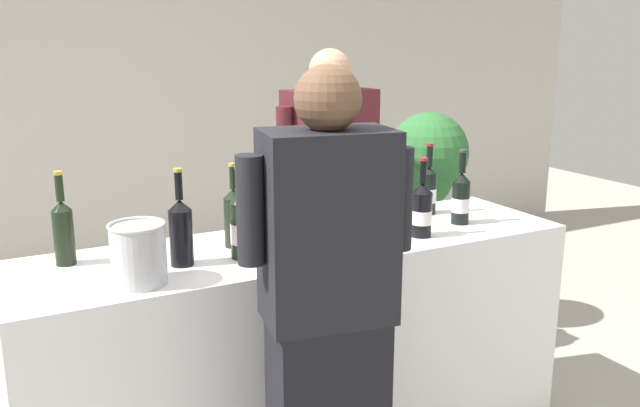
# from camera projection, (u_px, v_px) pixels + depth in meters

# --- Properties ---
(wall_back) EXTENTS (8.00, 0.10, 2.80)m
(wall_back) POSITION_uv_depth(u_px,v_px,m) (144.00, 90.00, 4.81)
(wall_back) COLOR beige
(wall_back) RESTS_ON ground_plane
(counter) EXTENTS (2.23, 0.62, 0.97)m
(counter) POSITION_uv_depth(u_px,v_px,m) (304.00, 354.00, 2.79)
(counter) COLOR white
(counter) RESTS_ON ground_plane
(wine_bottle_0) EXTENTS (0.08, 0.08, 0.33)m
(wine_bottle_0) POSITION_uv_depth(u_px,v_px,m) (289.00, 206.00, 2.76)
(wine_bottle_0) COLOR black
(wine_bottle_0) RESTS_ON counter
(wine_bottle_1) EXTENTS (0.08, 0.08, 0.35)m
(wine_bottle_1) POSITION_uv_depth(u_px,v_px,m) (181.00, 230.00, 2.38)
(wine_bottle_1) COLOR black
(wine_bottle_1) RESTS_ON counter
(wine_bottle_2) EXTENTS (0.08, 0.08, 0.30)m
(wine_bottle_2) POSITION_uv_depth(u_px,v_px,m) (343.00, 217.00, 2.61)
(wine_bottle_2) COLOR black
(wine_bottle_2) RESTS_ON counter
(wine_bottle_3) EXTENTS (0.08, 0.08, 0.33)m
(wine_bottle_3) POSITION_uv_depth(u_px,v_px,m) (422.00, 210.00, 2.73)
(wine_bottle_3) COLOR black
(wine_bottle_3) RESTS_ON counter
(wine_bottle_4) EXTENTS (0.08, 0.08, 0.33)m
(wine_bottle_4) POSITION_uv_depth(u_px,v_px,m) (461.00, 198.00, 2.92)
(wine_bottle_4) COLOR black
(wine_bottle_4) RESTS_ON counter
(wine_bottle_5) EXTENTS (0.08, 0.08, 0.31)m
(wine_bottle_5) POSITION_uv_depth(u_px,v_px,m) (398.00, 191.00, 3.04)
(wine_bottle_5) COLOR black
(wine_bottle_5) RESTS_ON counter
(wine_bottle_6) EXTENTS (0.07, 0.07, 0.34)m
(wine_bottle_6) POSITION_uv_depth(u_px,v_px,m) (63.00, 230.00, 2.39)
(wine_bottle_6) COLOR black
(wine_bottle_6) RESTS_ON counter
(wine_bottle_7) EXTENTS (0.08, 0.08, 0.33)m
(wine_bottle_7) POSITION_uv_depth(u_px,v_px,m) (428.00, 189.00, 3.09)
(wine_bottle_7) COLOR black
(wine_bottle_7) RESTS_ON counter
(wine_bottle_8) EXTENTS (0.08, 0.08, 0.35)m
(wine_bottle_8) POSITION_uv_depth(u_px,v_px,m) (241.00, 225.00, 2.46)
(wine_bottle_8) COLOR black
(wine_bottle_8) RESTS_ON counter
(wine_bottle_9) EXTENTS (0.08, 0.08, 0.33)m
(wine_bottle_9) POSITION_uv_depth(u_px,v_px,m) (234.00, 216.00, 2.60)
(wine_bottle_9) COLOR black
(wine_bottle_9) RESTS_ON counter
(wine_glass) EXTENTS (0.07, 0.07, 0.21)m
(wine_glass) POSITION_uv_depth(u_px,v_px,m) (365.00, 202.00, 2.72)
(wine_glass) COLOR silver
(wine_glass) RESTS_ON counter
(ice_bucket) EXTENTS (0.19, 0.19, 0.21)m
(ice_bucket) POSITION_uv_depth(u_px,v_px,m) (138.00, 253.00, 2.20)
(ice_bucket) COLOR silver
(ice_bucket) RESTS_ON counter
(person_server) EXTENTS (0.61, 0.28, 1.71)m
(person_server) POSITION_uv_depth(u_px,v_px,m) (329.00, 220.00, 3.52)
(person_server) COLOR black
(person_server) RESTS_ON ground_plane
(person_guest) EXTENTS (0.54, 0.30, 1.69)m
(person_guest) POSITION_uv_depth(u_px,v_px,m) (327.00, 347.00, 2.09)
(person_guest) COLOR black
(person_guest) RESTS_ON ground_plane
(potted_shrub) EXTENTS (0.52, 0.61, 1.35)m
(potted_shrub) POSITION_uv_depth(u_px,v_px,m) (421.00, 183.00, 4.03)
(potted_shrub) COLOR brown
(potted_shrub) RESTS_ON ground_plane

